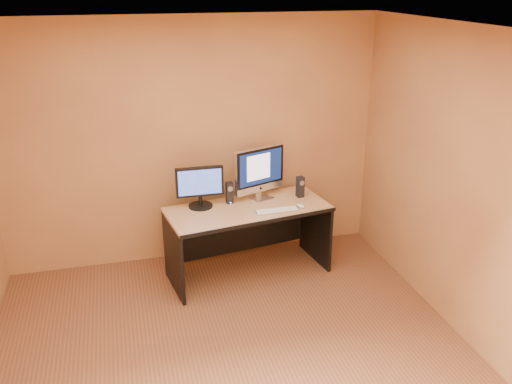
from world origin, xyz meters
TOP-DOWN VIEW (x-y plane):
  - floor at (0.00, 0.00)m, footprint 4.00×4.00m
  - walls at (0.00, 0.00)m, footprint 4.00×4.00m
  - ceiling at (0.00, 0.00)m, footprint 4.00×4.00m
  - desk at (0.45, 1.41)m, footprint 1.72×0.95m
  - imac at (0.65, 1.62)m, footprint 0.62×0.40m
  - second_monitor at (-0.01, 1.56)m, footprint 0.49×0.25m
  - speaker_left at (0.30, 1.59)m, footprint 0.07×0.08m
  - speaker_right at (1.06, 1.56)m, footprint 0.08×0.08m
  - keyboard at (0.71, 1.26)m, footprint 0.44×0.13m
  - mouse at (0.97, 1.29)m, footprint 0.09×0.12m
  - cable_a at (0.71, 1.69)m, footprint 0.15×0.18m
  - cable_b at (0.65, 1.73)m, footprint 0.06×0.18m

SIDE VIEW (x-z plane):
  - floor at x=0.00m, z-range 0.00..0.00m
  - desk at x=0.45m, z-range 0.00..0.75m
  - cable_a at x=0.71m, z-range 0.75..0.76m
  - cable_b at x=0.65m, z-range 0.75..0.76m
  - keyboard at x=0.71m, z-range 0.75..0.77m
  - mouse at x=0.97m, z-range 0.75..0.79m
  - speaker_left at x=0.30m, z-range 0.75..0.98m
  - speaker_right at x=1.06m, z-range 0.75..0.98m
  - second_monitor at x=-0.01m, z-range 0.75..1.18m
  - imac at x=0.65m, z-range 0.75..1.31m
  - walls at x=0.00m, z-range 0.00..2.60m
  - ceiling at x=0.00m, z-range 2.60..2.60m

